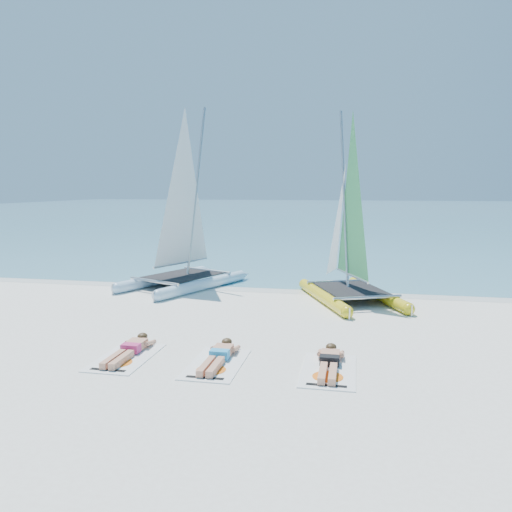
{
  "coord_description": "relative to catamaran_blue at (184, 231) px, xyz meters",
  "views": [
    {
      "loc": [
        2.44,
        -10.83,
        3.41
      ],
      "look_at": [
        0.02,
        1.2,
        1.71
      ],
      "focal_mm": 35.0,
      "sensor_mm": 36.0,
      "label": 1
    }
  ],
  "objects": [
    {
      "name": "sunbather_a",
      "position": [
        1.28,
        -7.0,
        -1.79
      ],
      "size": [
        0.37,
        1.73,
        0.26
      ],
      "color": "tan",
      "rests_on": "towel_a"
    },
    {
      "name": "ground",
      "position": [
        3.32,
        -5.31,
        -1.91
      ],
      "size": [
        140.0,
        140.0,
        0.0
      ],
      "primitive_type": "plane",
      "color": "white",
      "rests_on": "ground"
    },
    {
      "name": "wet_sand_strip",
      "position": [
        3.32,
        0.19,
        -1.9
      ],
      "size": [
        140.0,
        1.4,
        0.01
      ],
      "primitive_type": "cube",
      "color": "silver",
      "rests_on": "ground"
    },
    {
      "name": "sunbather_b",
      "position": [
        3.17,
        -7.01,
        -1.79
      ],
      "size": [
        0.37,
        1.73,
        0.26
      ],
      "color": "tan",
      "rests_on": "towel_b"
    },
    {
      "name": "sunbather_c",
      "position": [
        5.33,
        -6.93,
        -1.79
      ],
      "size": [
        0.37,
        1.73,
        0.26
      ],
      "color": "tan",
      "rests_on": "towel_c"
    },
    {
      "name": "catamaran_yellow",
      "position": [
        5.48,
        -0.72,
        -0.03
      ],
      "size": [
        3.59,
        4.82,
        5.95
      ],
      "rotation": [
        0.0,
        0.0,
        0.39
      ],
      "color": "yellow",
      "rests_on": "ground"
    },
    {
      "name": "towel_b",
      "position": [
        3.17,
        -7.2,
        -1.9
      ],
      "size": [
        1.0,
        1.85,
        0.02
      ],
      "primitive_type": "cube",
      "color": "white",
      "rests_on": "ground"
    },
    {
      "name": "catamaran_blue",
      "position": [
        0.0,
        0.0,
        0.0
      ],
      "size": [
        3.93,
        5.18,
        6.38
      ],
      "rotation": [
        0.0,
        0.0,
        -0.41
      ],
      "color": "silver",
      "rests_on": "ground"
    },
    {
      "name": "towel_a",
      "position": [
        1.28,
        -7.19,
        -1.9
      ],
      "size": [
        1.0,
        1.85,
        0.02
      ],
      "primitive_type": "cube",
      "color": "white",
      "rests_on": "ground"
    },
    {
      "name": "towel_c",
      "position": [
        5.33,
        -7.12,
        -1.9
      ],
      "size": [
        1.0,
        1.85,
        0.02
      ],
      "primitive_type": "cube",
      "color": "white",
      "rests_on": "ground"
    },
    {
      "name": "sea",
      "position": [
        3.32,
        57.69,
        -1.9
      ],
      "size": [
        140.0,
        115.0,
        0.01
      ],
      "primitive_type": "cube",
      "color": "#6DA8B6",
      "rests_on": "ground"
    }
  ]
}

